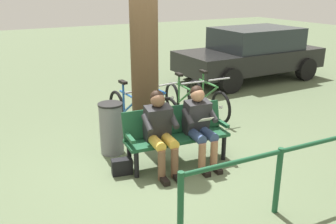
% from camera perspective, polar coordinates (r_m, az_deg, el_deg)
% --- Properties ---
extents(ground_plane, '(40.00, 40.00, 0.00)m').
position_cam_1_polar(ground_plane, '(5.88, -1.01, -7.53)').
color(ground_plane, '#566647').
extents(bench, '(1.64, 0.64, 0.87)m').
position_cam_1_polar(bench, '(5.68, 1.15, -2.94)').
color(bench, '#194C2D').
rests_on(bench, ground).
extents(person_reading, '(0.52, 0.79, 1.20)m').
position_cam_1_polar(person_reading, '(5.62, 4.85, -1.53)').
color(person_reading, '#262628').
rests_on(person_reading, ground).
extents(person_companion, '(0.52, 0.79, 1.20)m').
position_cam_1_polar(person_companion, '(5.36, -1.22, -2.48)').
color(person_companion, '#262628').
rests_on(person_companion, ground).
extents(handbag, '(0.32, 0.20, 0.24)m').
position_cam_1_polar(handbag, '(5.49, -7.07, -8.32)').
color(handbag, black).
rests_on(handbag, ground).
extents(tree_trunk, '(0.46, 0.46, 3.37)m').
position_cam_1_polar(tree_trunk, '(6.19, -3.67, 10.20)').
color(tree_trunk, '#4C3823').
rests_on(tree_trunk, ground).
extents(litter_bin, '(0.40, 0.40, 0.85)m').
position_cam_1_polar(litter_bin, '(6.07, -8.69, -2.49)').
color(litter_bin, slate).
rests_on(litter_bin, ground).
extents(bicycle_red, '(0.48, 1.68, 0.94)m').
position_cam_1_polar(bicycle_red, '(7.79, 6.03, 1.96)').
color(bicycle_red, black).
rests_on(bicycle_red, ground).
extents(bicycle_purple, '(0.48, 1.68, 0.94)m').
position_cam_1_polar(bicycle_purple, '(7.50, 2.28, 1.40)').
color(bicycle_purple, black).
rests_on(bicycle_purple, ground).
extents(bicycle_orange, '(0.48, 1.68, 0.94)m').
position_cam_1_polar(bicycle_orange, '(7.33, -2.05, 0.97)').
color(bicycle_orange, black).
rests_on(bicycle_orange, ground).
extents(bicycle_blue, '(0.48, 1.68, 0.94)m').
position_cam_1_polar(bicycle_blue, '(6.96, -6.11, -0.13)').
color(bicycle_blue, black).
rests_on(bicycle_blue, ground).
extents(railing_fence, '(2.67, 0.21, 0.85)m').
position_cam_1_polar(railing_fence, '(4.59, 16.67, -8.45)').
color(railing_fence, '#194C2D').
rests_on(railing_fence, ground).
extents(parked_car, '(4.21, 2.03, 1.47)m').
position_cam_1_polar(parked_car, '(11.04, 12.66, 8.89)').
color(parked_car, black).
rests_on(parked_car, ground).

